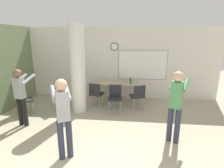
{
  "coord_description": "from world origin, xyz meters",
  "views": [
    {
      "loc": [
        0.6,
        -1.88,
        2.35
      ],
      "look_at": [
        0.15,
        2.4,
        1.23
      ],
      "focal_mm": 28.0,
      "sensor_mm": 36.0,
      "label": 1
    }
  ],
  "objects_px": {
    "chair_by_left_wall": "(23,99)",
    "person_playing_side": "(176,102)",
    "bottle_on_table": "(131,81)",
    "chair_near_pillar": "(60,95)",
    "chair_table_front": "(115,96)",
    "chair_table_right": "(138,95)",
    "chair_table_left": "(96,93)",
    "person_playing_front": "(63,113)",
    "person_watching_back": "(21,93)",
    "folding_table": "(118,84)"
  },
  "relations": [
    {
      "from": "bottle_on_table",
      "to": "chair_table_right",
      "type": "distance_m",
      "value": 0.74
    },
    {
      "from": "bottle_on_table",
      "to": "chair_near_pillar",
      "type": "relative_size",
      "value": 0.3
    },
    {
      "from": "chair_table_front",
      "to": "person_playing_front",
      "type": "relative_size",
      "value": 0.53
    },
    {
      "from": "bottle_on_table",
      "to": "chair_by_left_wall",
      "type": "distance_m",
      "value": 3.67
    },
    {
      "from": "person_playing_side",
      "to": "chair_by_left_wall",
      "type": "bearing_deg",
      "value": 166.13
    },
    {
      "from": "chair_by_left_wall",
      "to": "person_playing_front",
      "type": "relative_size",
      "value": 0.53
    },
    {
      "from": "folding_table",
      "to": "chair_table_front",
      "type": "bearing_deg",
      "value": -92.44
    },
    {
      "from": "person_playing_side",
      "to": "person_watching_back",
      "type": "xyz_separation_m",
      "value": [
        -3.96,
        0.38,
        -0.05
      ]
    },
    {
      "from": "chair_table_front",
      "to": "chair_by_left_wall",
      "type": "distance_m",
      "value": 2.94
    },
    {
      "from": "chair_table_right",
      "to": "person_playing_side",
      "type": "distance_m",
      "value": 2.05
    },
    {
      "from": "bottle_on_table",
      "to": "chair_table_right",
      "type": "height_order",
      "value": "bottle_on_table"
    },
    {
      "from": "person_playing_side",
      "to": "chair_table_right",
      "type": "bearing_deg",
      "value": 112.43
    },
    {
      "from": "person_watching_back",
      "to": "chair_near_pillar",
      "type": "bearing_deg",
      "value": 65.5
    },
    {
      "from": "chair_by_left_wall",
      "to": "person_playing_front",
      "type": "bearing_deg",
      "value": -42.3
    },
    {
      "from": "folding_table",
      "to": "bottle_on_table",
      "type": "height_order",
      "value": "bottle_on_table"
    },
    {
      "from": "chair_table_front",
      "to": "chair_near_pillar",
      "type": "bearing_deg",
      "value": -179.71
    },
    {
      "from": "folding_table",
      "to": "person_playing_front",
      "type": "relative_size",
      "value": 0.99
    },
    {
      "from": "chair_table_right",
      "to": "person_playing_side",
      "type": "bearing_deg",
      "value": -67.57
    },
    {
      "from": "folding_table",
      "to": "person_playing_side",
      "type": "height_order",
      "value": "person_playing_side"
    },
    {
      "from": "chair_table_left",
      "to": "chair_table_front",
      "type": "xyz_separation_m",
      "value": [
        0.7,
        -0.32,
        0.0
      ]
    },
    {
      "from": "person_watching_back",
      "to": "person_playing_side",
      "type": "bearing_deg",
      "value": -5.55
    },
    {
      "from": "bottle_on_table",
      "to": "person_playing_side",
      "type": "bearing_deg",
      "value": -67.53
    },
    {
      "from": "bottle_on_table",
      "to": "chair_by_left_wall",
      "type": "relative_size",
      "value": 0.3
    },
    {
      "from": "bottle_on_table",
      "to": "person_playing_side",
      "type": "xyz_separation_m",
      "value": [
        1.01,
        -2.45,
        0.15
      ]
    },
    {
      "from": "bottle_on_table",
      "to": "chair_by_left_wall",
      "type": "height_order",
      "value": "bottle_on_table"
    },
    {
      "from": "chair_by_left_wall",
      "to": "person_playing_side",
      "type": "xyz_separation_m",
      "value": [
        4.4,
        -1.09,
        0.48
      ]
    },
    {
      "from": "chair_table_left",
      "to": "folding_table",
      "type": "bearing_deg",
      "value": 40.91
    },
    {
      "from": "bottle_on_table",
      "to": "person_playing_side",
      "type": "distance_m",
      "value": 2.65
    },
    {
      "from": "chair_table_left",
      "to": "person_playing_side",
      "type": "xyz_separation_m",
      "value": [
        2.21,
        -1.94,
        0.48
      ]
    },
    {
      "from": "folding_table",
      "to": "chair_table_right",
      "type": "height_order",
      "value": "chair_table_right"
    },
    {
      "from": "folding_table",
      "to": "chair_table_right",
      "type": "bearing_deg",
      "value": -46.12
    },
    {
      "from": "person_playing_front",
      "to": "folding_table",
      "type": "bearing_deg",
      "value": 76.22
    },
    {
      "from": "chair_near_pillar",
      "to": "person_playing_front",
      "type": "distance_m",
      "value": 2.71
    },
    {
      "from": "chair_table_front",
      "to": "chair_table_right",
      "type": "relative_size",
      "value": 1.0
    },
    {
      "from": "bottle_on_table",
      "to": "chair_near_pillar",
      "type": "bearing_deg",
      "value": -160.71
    },
    {
      "from": "bottle_on_table",
      "to": "person_playing_front",
      "type": "distance_m",
      "value": 3.52
    },
    {
      "from": "chair_table_left",
      "to": "person_playing_side",
      "type": "bearing_deg",
      "value": -41.27
    },
    {
      "from": "chair_table_right",
      "to": "person_playing_front",
      "type": "relative_size",
      "value": 0.53
    },
    {
      "from": "bottle_on_table",
      "to": "person_watching_back",
      "type": "height_order",
      "value": "person_watching_back"
    },
    {
      "from": "folding_table",
      "to": "chair_by_left_wall",
      "type": "relative_size",
      "value": 1.88
    },
    {
      "from": "chair_by_left_wall",
      "to": "person_playing_side",
      "type": "relative_size",
      "value": 0.52
    },
    {
      "from": "bottle_on_table",
      "to": "chair_near_pillar",
      "type": "xyz_separation_m",
      "value": [
        -2.38,
        -0.83,
        -0.33
      ]
    },
    {
      "from": "folding_table",
      "to": "chair_table_left",
      "type": "relative_size",
      "value": 1.88
    },
    {
      "from": "chair_table_front",
      "to": "chair_table_right",
      "type": "height_order",
      "value": "same"
    },
    {
      "from": "folding_table",
      "to": "chair_table_left",
      "type": "distance_m",
      "value": 1.0
    },
    {
      "from": "chair_near_pillar",
      "to": "chair_table_left",
      "type": "height_order",
      "value": "same"
    },
    {
      "from": "bottle_on_table",
      "to": "chair_table_left",
      "type": "xyz_separation_m",
      "value": [
        -1.2,
        -0.51,
        -0.33
      ]
    },
    {
      "from": "chair_table_front",
      "to": "bottle_on_table",
      "type": "bearing_deg",
      "value": 58.8
    },
    {
      "from": "chair_table_front",
      "to": "chair_by_left_wall",
      "type": "height_order",
      "value": "same"
    },
    {
      "from": "chair_table_left",
      "to": "person_playing_front",
      "type": "xyz_separation_m",
      "value": [
        -0.09,
        -2.76,
        0.46
      ]
    }
  ]
}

